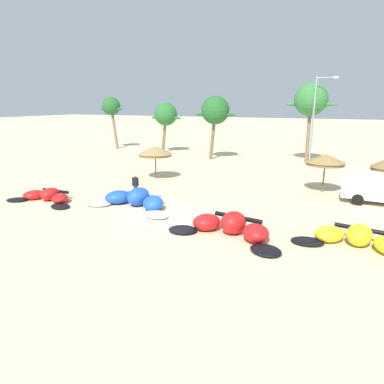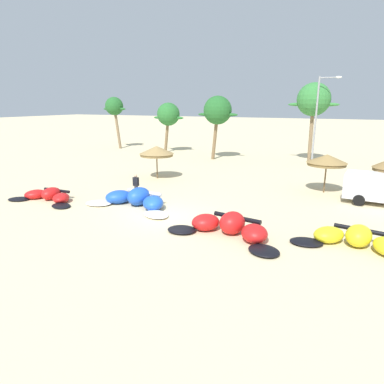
{
  "view_description": "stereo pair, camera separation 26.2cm",
  "coord_description": "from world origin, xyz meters",
  "px_view_note": "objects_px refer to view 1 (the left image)",
  "views": [
    {
      "loc": [
        8.52,
        -15.25,
        6.05
      ],
      "look_at": [
        0.7,
        2.0,
        1.0
      ],
      "focal_mm": 31.23,
      "sensor_mm": 36.0,
      "label": 1
    },
    {
      "loc": [
        8.76,
        -15.14,
        6.05
      ],
      "look_at": [
        0.7,
        2.0,
        1.0
      ],
      "focal_mm": 31.23,
      "sensor_mm": 36.0,
      "label": 2
    }
  ],
  "objects_px": {
    "person_near_kites": "(136,186)",
    "palm_center_left": "(311,100)",
    "palm_leftmost": "(111,107)",
    "palm_left_of_gap": "(215,111)",
    "beach_umbrella_middle": "(325,160)",
    "palm_left": "(166,115)",
    "lamppost_west": "(315,116)",
    "kite_left": "(135,200)",
    "beach_umbrella_near_van": "(155,151)",
    "kite_left_of_center": "(230,227)",
    "kite_center": "(358,239)",
    "kite_far_left": "(47,196)"
  },
  "relations": [
    {
      "from": "person_near_kites",
      "to": "palm_center_left",
      "type": "bearing_deg",
      "value": 65.57
    },
    {
      "from": "palm_leftmost",
      "to": "palm_left_of_gap",
      "type": "relative_size",
      "value": 1.01
    },
    {
      "from": "beach_umbrella_middle",
      "to": "palm_left",
      "type": "xyz_separation_m",
      "value": [
        -19.41,
        12.7,
        2.35
      ]
    },
    {
      "from": "palm_center_left",
      "to": "lamppost_west",
      "type": "relative_size",
      "value": 0.95
    },
    {
      "from": "lamppost_west",
      "to": "kite_left",
      "type": "bearing_deg",
      "value": -113.88
    },
    {
      "from": "beach_umbrella_near_van",
      "to": "kite_left",
      "type": "bearing_deg",
      "value": -68.69
    },
    {
      "from": "palm_center_left",
      "to": "kite_left",
      "type": "bearing_deg",
      "value": -110.52
    },
    {
      "from": "kite_left_of_center",
      "to": "kite_center",
      "type": "bearing_deg",
      "value": 10.35
    },
    {
      "from": "kite_center",
      "to": "palm_leftmost",
      "type": "relative_size",
      "value": 0.8
    },
    {
      "from": "kite_far_left",
      "to": "palm_center_left",
      "type": "xyz_separation_m",
      "value": [
        13.43,
        21.69,
        6.03
      ]
    },
    {
      "from": "kite_far_left",
      "to": "palm_center_left",
      "type": "height_order",
      "value": "palm_center_left"
    },
    {
      "from": "beach_umbrella_near_van",
      "to": "palm_center_left",
      "type": "distance_m",
      "value": 17.24
    },
    {
      "from": "kite_center",
      "to": "lamppost_west",
      "type": "bearing_deg",
      "value": 100.8
    },
    {
      "from": "kite_left_of_center",
      "to": "beach_umbrella_near_van",
      "type": "relative_size",
      "value": 2.09
    },
    {
      "from": "palm_left_of_gap",
      "to": "palm_leftmost",
      "type": "bearing_deg",
      "value": 169.03
    },
    {
      "from": "kite_far_left",
      "to": "palm_center_left",
      "type": "bearing_deg",
      "value": 58.23
    },
    {
      "from": "kite_left",
      "to": "kite_left_of_center",
      "type": "distance_m",
      "value": 6.92
    },
    {
      "from": "kite_far_left",
      "to": "palm_left",
      "type": "distance_m",
      "value": 23.04
    },
    {
      "from": "kite_far_left",
      "to": "kite_left_of_center",
      "type": "xyz_separation_m",
      "value": [
        12.44,
        -0.66,
        0.11
      ]
    },
    {
      "from": "kite_left",
      "to": "kite_left_of_center",
      "type": "bearing_deg",
      "value": -16.61
    },
    {
      "from": "beach_umbrella_middle",
      "to": "person_near_kites",
      "type": "height_order",
      "value": "beach_umbrella_middle"
    },
    {
      "from": "person_near_kites",
      "to": "kite_far_left",
      "type": "bearing_deg",
      "value": -149.95
    },
    {
      "from": "kite_left",
      "to": "palm_left_of_gap",
      "type": "bearing_deg",
      "value": 95.74
    },
    {
      "from": "beach_umbrella_near_van",
      "to": "beach_umbrella_middle",
      "type": "relative_size",
      "value": 1.05
    },
    {
      "from": "kite_far_left",
      "to": "lamppost_west",
      "type": "bearing_deg",
      "value": 54.91
    },
    {
      "from": "person_near_kites",
      "to": "palm_left",
      "type": "relative_size",
      "value": 0.26
    },
    {
      "from": "kite_left",
      "to": "palm_left_of_gap",
      "type": "relative_size",
      "value": 0.91
    },
    {
      "from": "palm_left",
      "to": "palm_left_of_gap",
      "type": "distance_m",
      "value": 7.96
    },
    {
      "from": "palm_leftmost",
      "to": "lamppost_west",
      "type": "xyz_separation_m",
      "value": [
        26.24,
        -2.74,
        -0.71
      ]
    },
    {
      "from": "beach_umbrella_middle",
      "to": "palm_center_left",
      "type": "bearing_deg",
      "value": 101.45
    },
    {
      "from": "kite_center",
      "to": "palm_center_left",
      "type": "relative_size",
      "value": 0.68
    },
    {
      "from": "beach_umbrella_near_van",
      "to": "lamppost_west",
      "type": "relative_size",
      "value": 0.33
    },
    {
      "from": "kite_left_of_center",
      "to": "kite_center",
      "type": "relative_size",
      "value": 1.08
    },
    {
      "from": "beach_umbrella_middle",
      "to": "palm_left_of_gap",
      "type": "distance_m",
      "value": 15.88
    },
    {
      "from": "palm_leftmost",
      "to": "lamppost_west",
      "type": "height_order",
      "value": "lamppost_west"
    },
    {
      "from": "kite_far_left",
      "to": "palm_left_of_gap",
      "type": "relative_size",
      "value": 0.76
    },
    {
      "from": "palm_center_left",
      "to": "beach_umbrella_near_van",
      "type": "bearing_deg",
      "value": -128.63
    },
    {
      "from": "palm_left_of_gap",
      "to": "kite_center",
      "type": "bearing_deg",
      "value": -54.29
    },
    {
      "from": "beach_umbrella_middle",
      "to": "lamppost_west",
      "type": "height_order",
      "value": "lamppost_west"
    },
    {
      "from": "palm_left_of_gap",
      "to": "palm_center_left",
      "type": "relative_size",
      "value": 0.85
    },
    {
      "from": "palm_leftmost",
      "to": "palm_left",
      "type": "height_order",
      "value": "palm_leftmost"
    },
    {
      "from": "palm_left",
      "to": "lamppost_west",
      "type": "xyz_separation_m",
      "value": [
        17.66,
        -2.24,
        0.16
      ]
    },
    {
      "from": "kite_left",
      "to": "beach_umbrella_near_van",
      "type": "bearing_deg",
      "value": 111.31
    },
    {
      "from": "palm_center_left",
      "to": "person_near_kites",
      "type": "bearing_deg",
      "value": -114.43
    },
    {
      "from": "palm_left_of_gap",
      "to": "lamppost_west",
      "type": "distance_m",
      "value": 10.18
    },
    {
      "from": "kite_center",
      "to": "palm_center_left",
      "type": "xyz_separation_m",
      "value": [
        -4.46,
        21.35,
        5.97
      ]
    },
    {
      "from": "kite_far_left",
      "to": "kite_left",
      "type": "height_order",
      "value": "kite_left"
    },
    {
      "from": "kite_left_of_center",
      "to": "lamppost_west",
      "type": "distance_m",
      "value": 21.29
    },
    {
      "from": "kite_far_left",
      "to": "beach_umbrella_middle",
      "type": "xyz_separation_m",
      "value": [
        15.87,
        9.64,
        2.0
      ]
    },
    {
      "from": "palm_center_left",
      "to": "lamppost_west",
      "type": "bearing_deg",
      "value": -66.35
    }
  ]
}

